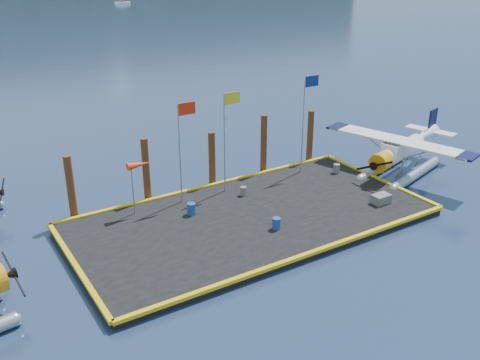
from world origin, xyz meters
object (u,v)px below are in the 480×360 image
(seaplane_d, at_px, (399,154))
(crate, at_px, (381,199))
(windsock, at_px, (139,166))
(piling_0, at_px, (71,190))
(piling_3, at_px, (264,146))
(piling_4, at_px, (310,138))
(drum_0, at_px, (191,209))
(flagpole_yellow, at_px, (227,127))
(flagpole_blue, at_px, (306,110))
(piling_1, at_px, (146,172))
(drum_3, at_px, (276,223))
(drum_5, at_px, (243,191))
(flagpole_red, at_px, (182,138))
(piling_2, at_px, (212,161))
(drum_4, at_px, (337,168))

(seaplane_d, height_order, crate, seaplane_d)
(windsock, distance_m, piling_0, 4.02)
(piling_3, relative_size, piling_4, 1.07)
(drum_0, height_order, windsock, windsock)
(flagpole_yellow, bearing_deg, piling_3, 22.85)
(crate, bearing_deg, flagpole_yellow, 136.19)
(crate, xyz_separation_m, flagpole_blue, (-0.75, 6.47, 4.02))
(crate, distance_m, piling_0, 17.92)
(flagpole_blue, bearing_deg, piling_1, 171.49)
(flagpole_yellow, bearing_deg, windsock, 180.00)
(crate, xyz_separation_m, piling_0, (-15.95, 8.07, 1.33))
(piling_3, distance_m, piling_4, 4.00)
(drum_3, bearing_deg, drum_5, 79.82)
(flagpole_red, relative_size, flagpole_blue, 0.92)
(windsock, bearing_deg, piling_2, 16.15)
(flagpole_blue, bearing_deg, flagpole_red, 180.00)
(seaplane_d, bearing_deg, drum_0, 67.61)
(drum_4, bearing_deg, piling_0, 169.81)
(drum_0, bearing_deg, seaplane_d, -5.78)
(piling_3, bearing_deg, drum_0, -154.92)
(drum_0, xyz_separation_m, drum_3, (3.08, -3.98, -0.02))
(drum_0, xyz_separation_m, drum_4, (11.22, 0.37, -0.04))
(drum_3, height_order, piling_4, piling_4)
(flagpole_yellow, xyz_separation_m, windsock, (-5.73, 0.00, -1.28))
(drum_3, bearing_deg, windsock, 132.51)
(drum_0, bearing_deg, crate, -24.43)
(drum_0, relative_size, piling_1, 0.16)
(drum_3, relative_size, drum_4, 1.04)
(drum_5, relative_size, crate, 0.51)
(flagpole_yellow, bearing_deg, seaplane_d, -16.14)
(flagpole_yellow, height_order, flagpole_blue, flagpole_blue)
(flagpole_red, bearing_deg, windsock, 180.00)
(seaplane_d, bearing_deg, drum_5, 62.38)
(seaplane_d, height_order, drum_4, seaplane_d)
(flagpole_yellow, bearing_deg, drum_5, -70.64)
(seaplane_d, bearing_deg, flagpole_blue, 42.31)
(drum_5, height_order, flagpole_blue, flagpole_blue)
(windsock, bearing_deg, piling_3, 9.53)
(drum_5, bearing_deg, piling_3, 39.33)
(drum_3, distance_m, piling_1, 8.66)
(crate, height_order, flagpole_yellow, flagpole_yellow)
(piling_1, bearing_deg, piling_0, 180.00)
(drum_0, distance_m, drum_5, 3.97)
(crate, height_order, piling_3, piling_3)
(drum_5, height_order, windsock, windsock)
(piling_3, bearing_deg, piling_4, 0.00)
(drum_0, height_order, piling_0, piling_0)
(drum_4, height_order, drum_5, drum_4)
(flagpole_red, relative_size, piling_2, 1.58)
(seaplane_d, height_order, piling_1, piling_1)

